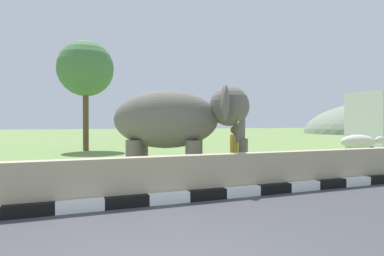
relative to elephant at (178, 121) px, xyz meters
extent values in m
cube|color=black|center=(-3.73, -2.39, -1.70)|extent=(0.90, 0.20, 0.24)
cube|color=white|center=(-2.83, -2.39, -1.70)|extent=(0.90, 0.20, 0.24)
cube|color=black|center=(-1.93, -2.39, -1.70)|extent=(0.90, 0.20, 0.24)
cube|color=white|center=(-1.03, -2.39, -1.70)|extent=(0.90, 0.20, 0.24)
cube|color=black|center=(-0.13, -2.39, -1.70)|extent=(0.90, 0.20, 0.24)
cube|color=white|center=(0.77, -2.39, -1.70)|extent=(0.90, 0.20, 0.24)
cube|color=black|center=(1.67, -2.39, -1.70)|extent=(0.90, 0.20, 0.24)
cube|color=white|center=(2.57, -2.39, -1.70)|extent=(0.90, 0.20, 0.24)
cube|color=black|center=(3.47, -2.39, -1.70)|extent=(0.90, 0.20, 0.24)
cube|color=white|center=(4.37, -2.39, -1.70)|extent=(0.90, 0.20, 0.24)
cube|color=black|center=(5.27, -2.39, -1.70)|extent=(0.90, 0.20, 0.24)
cube|color=tan|center=(-0.03, -2.09, -1.32)|extent=(28.00, 0.36, 1.00)
cylinder|color=#666159|center=(0.63, 0.19, -1.19)|extent=(0.44, 0.44, 1.26)
cylinder|color=#666159|center=(0.24, -0.62, -1.19)|extent=(0.44, 0.44, 1.26)
cylinder|color=#666159|center=(-0.89, 0.94, -1.19)|extent=(0.44, 0.44, 1.26)
cylinder|color=#666159|center=(-1.29, 0.13, -1.19)|extent=(0.44, 0.44, 1.26)
ellipsoid|color=#666159|center=(-0.33, 0.16, 0.04)|extent=(3.49, 2.80, 1.70)
sphere|color=#666159|center=(1.35, -0.66, 0.42)|extent=(1.16, 1.16, 1.16)
ellipsoid|color=#D84C8C|center=(1.61, -0.79, 0.57)|extent=(0.61, 0.73, 0.44)
ellipsoid|color=#666159|center=(1.56, 0.10, 0.47)|extent=(0.61, 0.91, 1.00)
ellipsoid|color=#666159|center=(0.87, -1.30, 0.47)|extent=(0.61, 0.91, 1.00)
cylinder|color=#666159|center=(1.61, -0.79, -0.13)|extent=(0.51, 0.56, 0.99)
cylinder|color=#666159|center=(1.71, -0.84, -0.93)|extent=(0.39, 0.43, 0.83)
cone|color=beige|center=(1.68, -0.51, -0.03)|extent=(0.38, 0.57, 0.22)
cone|color=beige|center=(1.43, -1.02, -0.03)|extent=(0.38, 0.57, 0.22)
cylinder|color=navy|center=(1.59, -0.51, -1.41)|extent=(0.15, 0.15, 0.82)
cylinder|color=navy|center=(1.50, -0.69, -1.41)|extent=(0.15, 0.15, 0.82)
cube|color=yellow|center=(1.54, -0.60, -0.71)|extent=(0.40, 0.47, 0.58)
cylinder|color=#9E7251|center=(1.66, -0.37, -0.73)|extent=(0.13, 0.13, 0.52)
cylinder|color=#9E7251|center=(1.43, -0.83, -0.73)|extent=(0.14, 0.15, 0.53)
sphere|color=#9E7251|center=(1.54, -0.60, -0.28)|extent=(0.23, 0.23, 0.23)
cylinder|color=black|center=(13.85, 5.25, -1.32)|extent=(1.00, 0.31, 1.00)
cylinder|color=beige|center=(9.74, 1.77, -1.49)|extent=(0.12, 0.12, 0.65)
cylinder|color=beige|center=(9.56, 1.46, -1.49)|extent=(0.12, 0.12, 0.65)
cylinder|color=beige|center=(8.96, 2.22, -1.49)|extent=(0.12, 0.12, 0.65)
cylinder|color=beige|center=(8.78, 1.90, -1.49)|extent=(0.12, 0.12, 0.65)
ellipsoid|color=beige|center=(9.26, 1.84, -0.92)|extent=(1.60, 1.26, 0.66)
ellipsoid|color=beige|center=(10.07, 1.38, -0.82)|extent=(0.48, 0.42, 0.32)
cylinder|color=brown|center=(-1.80, 12.96, 0.34)|extent=(0.36, 0.36, 4.31)
sphere|color=#467441|center=(-1.80, 12.96, 3.47)|extent=(3.56, 3.56, 3.56)
camera|label=1|loc=(-3.13, -9.01, -0.10)|focal=30.33mm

